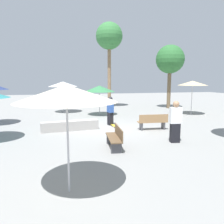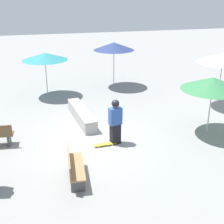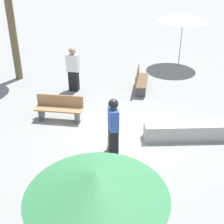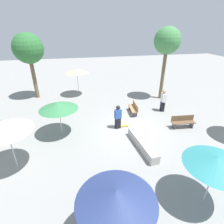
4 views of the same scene
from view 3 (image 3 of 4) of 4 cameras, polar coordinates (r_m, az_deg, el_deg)
The scene contains 9 objects.
ground_plane at distance 9.71m, azimuth 2.21°, elevation -4.76°, with size 60.00×60.00×0.00m, color gray.
skater_main at distance 8.63m, azimuth 0.24°, elevation -2.26°, with size 0.49×0.34×1.68m.
skateboard at distance 9.43m, azimuth -0.19°, elevation -5.42°, with size 0.81×0.25×0.07m.
concrete_ledge at distance 9.88m, azimuth 14.62°, elevation -3.37°, with size 0.79×3.04×0.51m.
bench_near at distance 10.65m, azimuth -9.62°, elevation 0.69°, with size 0.58×1.63×0.85m.
bench_far at distance 12.76m, azimuth 5.23°, elevation 5.78°, with size 1.63×0.59×0.85m.
shade_umbrella_cream at distance 15.26m, azimuth 12.93°, elevation 16.59°, with size 2.32×2.32×2.56m.
shade_umbrella_green at distance 4.98m, azimuth -2.86°, elevation -13.07°, with size 2.35×2.35×2.25m.
bystander_watching at distance 12.62m, azimuth -7.11°, elevation 7.71°, with size 0.34×0.52×1.79m.
Camera 3 is at (8.13, 0.10, 5.31)m, focal length 50.00 mm.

